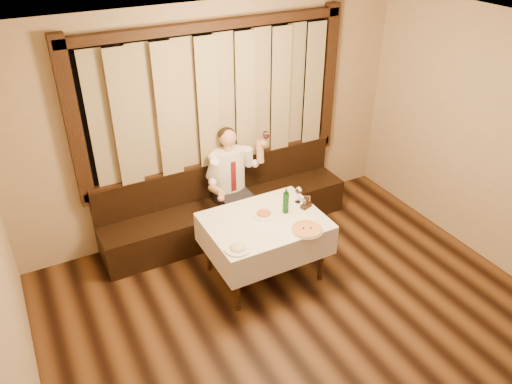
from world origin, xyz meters
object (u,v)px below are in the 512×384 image
pizza (307,229)px  green_bottle (286,202)px  pasta_red (264,212)px  banquette (226,209)px  cruet_caddy (306,203)px  pasta_cream (238,246)px  seated_man (232,176)px  dining_table (265,228)px

pizza → green_bottle: size_ratio=1.12×
pasta_red → green_bottle: 0.26m
banquette → cruet_caddy: (0.53, -1.02, 0.50)m
pasta_cream → green_bottle: (0.76, 0.35, 0.09)m
seated_man → green_bottle: bearing=-76.7°
pasta_red → seated_man: 0.84m
pasta_cream → cruet_caddy: cruet_caddy is taller
banquette → dining_table: banquette is taller
dining_table → seated_man: seated_man is taller
dining_table → cruet_caddy: bearing=0.1°
cruet_caddy → seated_man: seated_man is taller
pizza → pasta_cream: pasta_cream is taller
pasta_cream → cruet_caddy: (1.01, 0.33, 0.01)m
pasta_cream → seated_man: size_ratio=0.19×
green_bottle → cruet_caddy: green_bottle is taller
pizza → banquette: bearing=101.8°
pizza → cruet_caddy: bearing=58.2°
dining_table → pizza: size_ratio=3.74×
pasta_red → pizza: bearing=-61.4°
banquette → pasta_red: 1.05m
dining_table → seated_man: size_ratio=0.90×
pizza → cruet_caddy: size_ratio=2.30×
dining_table → pasta_cream: (-0.48, -0.33, 0.14)m
banquette → pizza: 1.51m
seated_man → pasta_cream: bearing=-113.3°
banquette → pasta_red: size_ratio=12.44×
banquette → seated_man: size_ratio=2.26×
pasta_cream → cruet_caddy: 1.06m
pasta_red → green_bottle: bearing=-15.8°
dining_table → cruet_caddy: (0.53, 0.00, 0.16)m
banquette → pasta_cream: 1.51m
banquette → dining_table: size_ratio=2.52×
banquette → dining_table: bearing=-90.0°
green_bottle → cruet_caddy: size_ratio=2.06×
pasta_cream → green_bottle: size_ratio=0.89×
green_bottle → cruet_caddy: (0.26, -0.02, -0.08)m
green_bottle → seated_man: (-0.21, 0.91, -0.06)m
pasta_cream → cruet_caddy: size_ratio=1.82×
green_bottle → pasta_cream: bearing=-155.3°
green_bottle → cruet_caddy: 0.27m
pizza → cruet_caddy: cruet_caddy is taller
banquette → pasta_red: bearing=-87.7°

